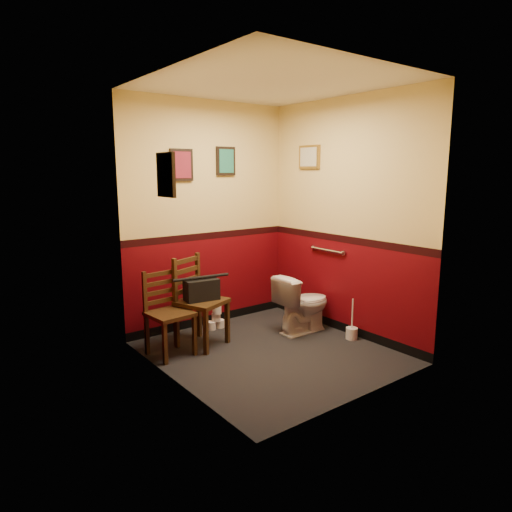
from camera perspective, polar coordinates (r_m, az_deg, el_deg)
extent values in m
cube|color=black|center=(4.90, 1.81, -12.00)|extent=(2.20, 2.40, 0.00)
cube|color=silver|center=(4.60, 2.02, 20.81)|extent=(2.20, 2.40, 0.00)
cube|color=#54040B|center=(5.54, -5.99, 5.00)|extent=(2.20, 0.00, 2.70)
cube|color=#54040B|center=(3.72, 13.68, 2.04)|extent=(2.20, 0.00, 2.70)
cube|color=#54040B|center=(3.96, -10.53, 2.67)|extent=(0.00, 2.40, 2.70)
cube|color=#54040B|center=(5.32, 11.16, 4.64)|extent=(0.00, 2.40, 2.70)
cylinder|color=silver|center=(5.52, 8.84, 0.72)|extent=(0.03, 0.50, 0.03)
cylinder|color=silver|center=(5.36, 10.90, 0.38)|extent=(0.02, 0.06, 0.06)
cylinder|color=silver|center=(5.70, 7.17, 1.09)|extent=(0.02, 0.06, 0.06)
cube|color=black|center=(5.32, -9.29, 11.17)|extent=(0.28, 0.03, 0.36)
cube|color=maroon|center=(5.31, -9.21, 11.18)|extent=(0.22, 0.01, 0.30)
cube|color=black|center=(5.63, -3.81, 11.75)|extent=(0.26, 0.03, 0.34)
cube|color=#23705B|center=(5.62, -3.71, 11.76)|extent=(0.20, 0.01, 0.28)
cube|color=black|center=(4.02, -11.20, 9.92)|extent=(0.03, 0.30, 0.38)
cube|color=#BDB594|center=(4.03, -10.98, 9.93)|extent=(0.01, 0.24, 0.31)
cube|color=olive|center=(5.70, 6.69, 12.20)|extent=(0.03, 0.34, 0.28)
cube|color=#BDB594|center=(5.69, 6.56, 12.20)|extent=(0.01, 0.28, 0.22)
imported|color=white|center=(5.44, 5.89, -5.96)|extent=(0.70, 0.40, 0.68)
cylinder|color=silver|center=(5.37, 11.87, -9.44)|extent=(0.13, 0.13, 0.13)
cylinder|color=silver|center=(5.30, 11.96, -7.20)|extent=(0.02, 0.02, 0.37)
cube|color=#432C14|center=(4.79, -10.71, -7.13)|extent=(0.45, 0.45, 0.04)
cube|color=#432C14|center=(4.64, -11.32, -10.65)|extent=(0.04, 0.04, 0.44)
cube|color=#432C14|center=(4.92, -13.49, -9.46)|extent=(0.04, 0.04, 0.44)
cube|color=#432C14|center=(4.81, -7.69, -9.73)|extent=(0.04, 0.04, 0.44)
cube|color=#432C14|center=(5.09, -9.99, -8.65)|extent=(0.04, 0.04, 0.44)
cube|color=#432C14|center=(4.80, -13.74, -4.49)|extent=(0.04, 0.04, 0.44)
cube|color=#432C14|center=(4.97, -10.18, -3.83)|extent=(0.04, 0.04, 0.44)
cube|color=#432C14|center=(4.91, -11.88, -5.54)|extent=(0.33, 0.05, 0.04)
cube|color=#432C14|center=(4.89, -11.92, -4.44)|extent=(0.33, 0.05, 0.04)
cube|color=#432C14|center=(4.86, -11.96, -3.32)|extent=(0.33, 0.05, 0.04)
cube|color=#432C14|center=(4.84, -12.01, -2.20)|extent=(0.33, 0.05, 0.04)
cube|color=#432C14|center=(4.99, -6.79, -5.71)|extent=(0.59, 0.59, 0.04)
cube|color=#432C14|center=(4.80, -6.29, -9.43)|extent=(0.06, 0.06, 0.49)
cube|color=#432C14|center=(5.04, -9.89, -8.56)|extent=(0.06, 0.06, 0.49)
cube|color=#432C14|center=(5.10, -3.61, -8.17)|extent=(0.06, 0.06, 0.49)
cube|color=#432C14|center=(5.32, -7.12, -7.42)|extent=(0.06, 0.06, 0.49)
cube|color=#432C14|center=(4.90, -10.12, -3.12)|extent=(0.05, 0.05, 0.49)
cube|color=#432C14|center=(5.20, -7.29, -2.26)|extent=(0.05, 0.05, 0.49)
cube|color=#432C14|center=(5.08, -8.62, -4.18)|extent=(0.35, 0.16, 0.05)
cube|color=#432C14|center=(5.05, -8.66, -2.98)|extent=(0.35, 0.16, 0.05)
cube|color=#432C14|center=(5.03, -8.69, -1.77)|extent=(0.35, 0.16, 0.05)
cube|color=#432C14|center=(5.01, -8.73, -0.56)|extent=(0.35, 0.16, 0.05)
cube|color=black|center=(4.95, -6.82, -4.21)|extent=(0.38, 0.23, 0.23)
cylinder|color=black|center=(4.92, -6.86, -2.67)|extent=(0.32, 0.08, 0.03)
cylinder|color=silver|center=(5.58, -5.55, -8.64)|extent=(0.11, 0.11, 0.10)
cylinder|color=silver|center=(5.64, -4.53, -8.42)|extent=(0.11, 0.11, 0.10)
cylinder|color=silver|center=(5.57, -5.00, -7.62)|extent=(0.11, 0.11, 0.10)
cylinder|color=silver|center=(5.53, -4.91, -6.71)|extent=(0.11, 0.11, 0.10)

